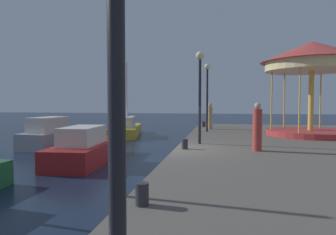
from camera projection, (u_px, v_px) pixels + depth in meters
ground_plane at (175, 168)px, 11.88m from camera, size 120.00×120.00×0.00m
sailboat_yellow at (126, 128)px, 23.29m from camera, size 3.28×6.77×5.87m
motorboat_grey at (56, 135)px, 17.79m from camera, size 2.36×5.33×1.78m
motorboat_red at (87, 148)px, 12.99m from camera, size 2.23×5.45×1.60m
carousel at (312, 66)px, 16.12m from camera, size 5.46×5.46×5.15m
lamp_post_mid_promenade at (200, 80)px, 12.92m from camera, size 0.36×0.36×4.05m
lamp_post_far_end at (207, 85)px, 18.39m from camera, size 0.36×0.36×4.24m
bollard_south at (204, 124)px, 22.20m from camera, size 0.24×0.24×0.40m
bollard_center at (185, 144)px, 11.55m from camera, size 0.24×0.24×0.40m
bollard_north at (142, 194)px, 5.20m from camera, size 0.24×0.24×0.40m
person_near_carousel at (257, 128)px, 11.08m from camera, size 0.34×0.34×1.82m
person_mid_promenade at (210, 117)px, 20.30m from camera, size 0.34×0.34×1.79m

